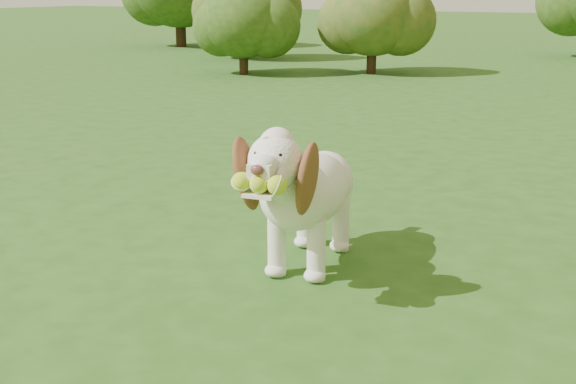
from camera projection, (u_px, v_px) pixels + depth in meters
The scene contains 5 objects.
ground at pixel (210, 290), 3.30m from camera, with size 80.00×80.00×0.00m, color #234A15.
dog at pixel (305, 188), 3.45m from camera, with size 0.51×1.19×0.77m.
shrub_a at pixel (243, 21), 11.32m from camera, with size 1.37×1.37×1.42m.
shrub_e at pixel (243, 4), 13.74m from camera, with size 1.70×1.70×1.76m.
shrub_b at pixel (373, 15), 11.41m from camera, with size 1.50×1.50×1.55m.
Camera 1 is at (1.78, -2.51, 1.33)m, focal length 45.00 mm.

